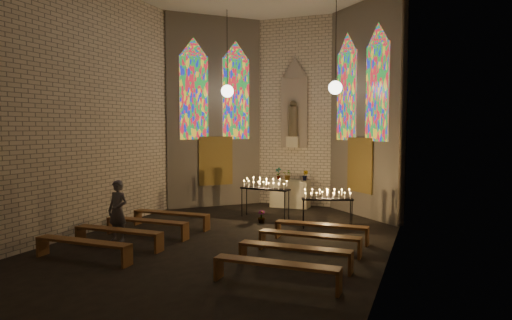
# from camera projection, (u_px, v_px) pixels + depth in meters

# --- Properties ---
(floor) EXTENTS (12.00, 12.00, 0.00)m
(floor) POSITION_uv_depth(u_px,v_px,m) (228.00, 241.00, 11.73)
(floor) COLOR black
(floor) RESTS_ON ground
(room) EXTENTS (8.22, 12.43, 7.00)m
(room) POSITION_uv_depth(u_px,v_px,m) (272.00, 103.00, 14.60)
(room) COLOR beige
(room) RESTS_ON ground
(altar) EXTENTS (1.40, 0.60, 1.00)m
(altar) POSITION_uv_depth(u_px,v_px,m) (290.00, 194.00, 16.76)
(altar) COLOR beige
(altar) RESTS_ON ground
(flower_vase_left) EXTENTS (0.24, 0.17, 0.44)m
(flower_vase_left) POSITION_uv_depth(u_px,v_px,m) (278.00, 173.00, 16.97)
(flower_vase_left) COLOR #4C723F
(flower_vase_left) RESTS_ON altar
(flower_vase_center) EXTENTS (0.41, 0.38, 0.38)m
(flower_vase_center) POSITION_uv_depth(u_px,v_px,m) (288.00, 175.00, 16.80)
(flower_vase_center) COLOR #4C723F
(flower_vase_center) RESTS_ON altar
(flower_vase_right) EXTENTS (0.23, 0.20, 0.39)m
(flower_vase_right) POSITION_uv_depth(u_px,v_px,m) (305.00, 175.00, 16.56)
(flower_vase_right) COLOR #4C723F
(flower_vase_right) RESTS_ON altar
(aisle_flower_pot) EXTENTS (0.27, 0.27, 0.39)m
(aisle_flower_pot) POSITION_uv_depth(u_px,v_px,m) (261.00, 217.00, 13.97)
(aisle_flower_pot) COLOR #4C723F
(aisle_flower_pot) RESTS_ON ground
(votive_stand_left) EXTENTS (1.69, 0.60, 1.21)m
(votive_stand_left) POSITION_uv_depth(u_px,v_px,m) (265.00, 186.00, 14.72)
(votive_stand_left) COLOR black
(votive_stand_left) RESTS_ON ground
(votive_stand_right) EXTENTS (1.51, 0.81, 1.08)m
(votive_stand_right) POSITION_uv_depth(u_px,v_px,m) (327.00, 196.00, 13.23)
(votive_stand_right) COLOR black
(votive_stand_right) RESTS_ON ground
(pew_left_0) EXTENTS (2.39, 0.34, 0.46)m
(pew_left_0) POSITION_uv_depth(u_px,v_px,m) (171.00, 215.00, 13.32)
(pew_left_0) COLOR brown
(pew_left_0) RESTS_ON ground
(pew_right_0) EXTENTS (2.39, 0.34, 0.46)m
(pew_right_0) POSITION_uv_depth(u_px,v_px,m) (321.00, 227.00, 11.70)
(pew_right_0) COLOR brown
(pew_right_0) RESTS_ON ground
(pew_left_1) EXTENTS (2.39, 0.34, 0.46)m
(pew_left_1) POSITION_uv_depth(u_px,v_px,m) (147.00, 223.00, 12.20)
(pew_left_1) COLOR brown
(pew_left_1) RESTS_ON ground
(pew_right_1) EXTENTS (2.39, 0.34, 0.46)m
(pew_right_1) POSITION_uv_depth(u_px,v_px,m) (309.00, 237.00, 10.59)
(pew_right_1) COLOR brown
(pew_right_1) RESTS_ON ground
(pew_left_2) EXTENTS (2.39, 0.34, 0.46)m
(pew_left_2) POSITION_uv_depth(u_px,v_px,m) (118.00, 232.00, 11.09)
(pew_left_2) COLOR brown
(pew_left_2) RESTS_ON ground
(pew_right_2) EXTENTS (2.39, 0.34, 0.46)m
(pew_right_2) POSITION_uv_depth(u_px,v_px,m) (294.00, 250.00, 9.47)
(pew_right_2) COLOR brown
(pew_right_2) RESTS_ON ground
(pew_left_3) EXTENTS (2.39, 0.34, 0.46)m
(pew_left_3) POSITION_uv_depth(u_px,v_px,m) (83.00, 244.00, 9.97)
(pew_left_3) COLOR brown
(pew_left_3) RESTS_ON ground
(pew_right_3) EXTENTS (2.39, 0.34, 0.46)m
(pew_right_3) POSITION_uv_depth(u_px,v_px,m) (276.00, 267.00, 8.36)
(pew_right_3) COLOR brown
(pew_right_3) RESTS_ON ground
(visitor) EXTENTS (0.60, 0.42, 1.58)m
(visitor) POSITION_uv_depth(u_px,v_px,m) (118.00, 211.00, 11.69)
(visitor) COLOR #4D4B55
(visitor) RESTS_ON ground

